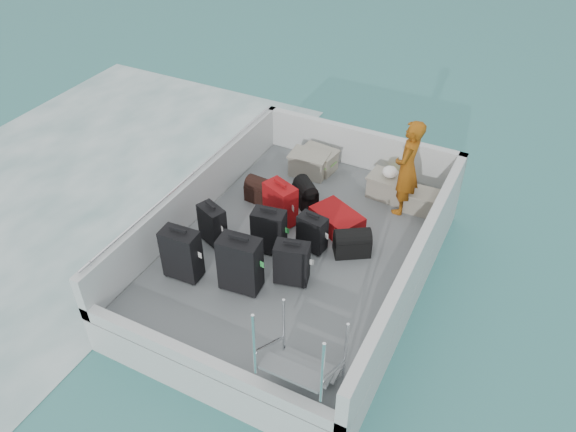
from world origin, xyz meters
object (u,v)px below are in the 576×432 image
(suitcase_4, at_px, (269,232))
(suitcase_5, at_px, (280,204))
(passenger, at_px, (407,168))
(suitcase_7, at_px, (312,233))
(crate_3, at_px, (420,202))
(crate_0, at_px, (309,165))
(suitcase_0, at_px, (182,255))
(suitcase_1, at_px, (213,225))
(suitcase_8, at_px, (337,220))
(suitcase_6, at_px, (292,263))
(crate_1, at_px, (318,161))
(crate_2, at_px, (388,187))
(suitcase_3, at_px, (240,264))

(suitcase_4, relative_size, suitcase_5, 1.00)
(suitcase_4, relative_size, passenger, 0.43)
(suitcase_5, bearing_deg, passenger, 58.30)
(suitcase_7, bearing_deg, crate_3, 63.22)
(crate_0, bearing_deg, passenger, -8.21)
(suitcase_5, bearing_deg, crate_0, 119.24)
(suitcase_7, xyz_separation_m, crate_0, (-0.87, 1.74, -0.10))
(suitcase_0, bearing_deg, suitcase_5, 65.61)
(suitcase_1, relative_size, suitcase_8, 0.82)
(suitcase_0, height_order, crate_0, suitcase_0)
(suitcase_0, relative_size, crate_0, 1.27)
(suitcase_5, xyz_separation_m, crate_0, (-0.18, 1.40, -0.16))
(suitcase_8, height_order, passenger, passenger)
(crate_3, bearing_deg, crate_0, 176.04)
(suitcase_5, xyz_separation_m, suitcase_6, (0.73, -1.06, -0.02))
(crate_0, bearing_deg, suitcase_8, -48.72)
(suitcase_7, height_order, crate_0, suitcase_7)
(crate_1, relative_size, passenger, 0.37)
(suitcase_7, xyz_separation_m, crate_3, (1.12, 1.60, -0.13))
(crate_2, xyz_separation_m, passenger, (0.31, -0.23, 0.60))
(crate_2, bearing_deg, suitcase_8, -109.95)
(suitcase_3, distance_m, suitcase_6, 0.69)
(suitcase_7, distance_m, crate_1, 2.10)
(suitcase_5, height_order, crate_0, suitcase_5)
(suitcase_1, xyz_separation_m, crate_3, (2.46, 2.11, -0.15))
(suitcase_4, distance_m, crate_2, 2.30)
(suitcase_1, xyz_separation_m, crate_1, (0.56, 2.45, -0.14))
(suitcase_3, bearing_deg, passenger, 56.26)
(suitcase_1, xyz_separation_m, crate_0, (0.48, 2.25, -0.13))
(suitcase_3, distance_m, suitcase_8, 1.86)
(suitcase_4, xyz_separation_m, suitcase_6, (0.57, -0.42, -0.02))
(crate_3, bearing_deg, suitcase_8, -134.02)
(suitcase_1, bearing_deg, suitcase_4, 36.16)
(suitcase_3, relative_size, crate_1, 1.41)
(suitcase_3, bearing_deg, crate_3, 53.13)
(suitcase_4, height_order, suitcase_8, suitcase_4)
(crate_3, bearing_deg, suitcase_4, -130.91)
(suitcase_5, relative_size, crate_2, 1.14)
(crate_0, distance_m, crate_1, 0.22)
(crate_1, bearing_deg, crate_0, -112.02)
(suitcase_5, bearing_deg, suitcase_1, -105.82)
(crate_1, distance_m, passenger, 1.82)
(suitcase_1, bearing_deg, suitcase_7, 42.57)
(suitcase_6, height_order, crate_3, suitcase_6)
(suitcase_7, height_order, suitcase_8, suitcase_7)
(suitcase_3, distance_m, crate_2, 3.05)
(suitcase_0, height_order, suitcase_3, suitcase_3)
(suitcase_1, height_order, suitcase_4, suitcase_4)
(suitcase_7, distance_m, passenger, 1.79)
(suitcase_5, distance_m, crate_1, 1.61)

